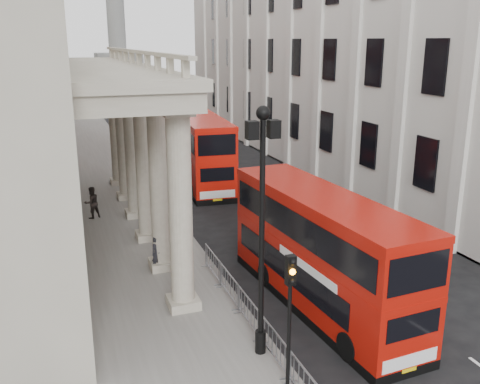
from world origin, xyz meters
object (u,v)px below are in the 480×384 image
at_px(traffic_light, 290,298).
at_px(lamp_post_north, 124,105).
at_px(lamp_post_mid, 161,136).
at_px(pedestrian_c, 153,216).
at_px(pedestrian_a, 157,254).
at_px(bus_far, 200,148).
at_px(lamp_post_south, 262,218).
at_px(bus_near, 321,249).
at_px(monument_column, 115,7).
at_px(pedestrian_b, 92,203).

bearing_deg(traffic_light, lamp_post_north, 90.17).
height_order(lamp_post_mid, pedestrian_c, lamp_post_mid).
relative_size(lamp_post_mid, pedestrian_a, 5.06).
bearing_deg(pedestrian_c, bus_far, 53.49).
xyz_separation_m(lamp_post_south, pedestrian_a, (-1.99, 7.78, -3.97)).
bearing_deg(lamp_post_north, traffic_light, -89.83).
xyz_separation_m(traffic_light, pedestrian_c, (-1.34, 14.80, -2.03)).
relative_size(traffic_light, bus_near, 0.40).
bearing_deg(bus_far, lamp_post_south, -95.85).
relative_size(monument_column, bus_near, 4.98).
xyz_separation_m(traffic_light, pedestrian_a, (-2.09, 9.80, -2.16)).
distance_m(lamp_post_mid, bus_far, 8.16).
relative_size(bus_near, pedestrian_b, 5.70).
distance_m(monument_column, bus_far, 66.74).
bearing_deg(bus_far, bus_near, -87.19).
xyz_separation_m(lamp_post_mid, bus_near, (3.54, -13.47, -2.49)).
xyz_separation_m(lamp_post_north, pedestrian_c, (-1.24, -19.22, -3.83)).
bearing_deg(bus_far, traffic_light, -94.79).
bearing_deg(traffic_light, bus_far, 80.69).
height_order(monument_column, pedestrian_b, monument_column).
xyz_separation_m(monument_column, bus_far, (-2.45, -65.35, -13.35)).
bearing_deg(pedestrian_a, pedestrian_c, 57.77).
height_order(bus_far, pedestrian_a, bus_far).
xyz_separation_m(monument_column, pedestrian_a, (-8.59, -80.22, -15.04)).
bearing_deg(lamp_post_north, bus_near, -83.14).
bearing_deg(pedestrian_b, lamp_post_south, 81.44).
bearing_deg(lamp_post_north, lamp_post_south, -90.00).
xyz_separation_m(pedestrian_b, pedestrian_c, (2.95, -3.73, 0.00)).
bearing_deg(bus_near, lamp_post_north, 92.73).
xyz_separation_m(pedestrian_a, pedestrian_b, (-2.19, 8.74, 0.13)).
xyz_separation_m(lamp_post_mid, bus_far, (4.15, 6.65, -2.28)).
height_order(monument_column, pedestrian_c, monument_column).
bearing_deg(monument_column, pedestrian_b, -98.58).
bearing_deg(lamp_post_south, bus_near, 35.51).
bearing_deg(lamp_post_mid, traffic_light, -89.68).
relative_size(bus_far, pedestrian_c, 6.19).
bearing_deg(lamp_post_mid, lamp_post_south, -90.00).
bearing_deg(pedestrian_a, bus_near, -67.18).
relative_size(lamp_post_north, bus_near, 0.77).
height_order(lamp_post_south, pedestrian_b, lamp_post_south).
distance_m(lamp_post_mid, traffic_light, 18.11).
height_order(lamp_post_south, bus_far, lamp_post_south).
bearing_deg(pedestrian_c, lamp_post_mid, 61.09).
xyz_separation_m(traffic_light, bus_far, (4.05, 24.67, -0.48)).
bearing_deg(traffic_light, lamp_post_south, 92.84).
relative_size(lamp_post_south, pedestrian_a, 5.06).
bearing_deg(bus_far, pedestrian_a, -107.89).
bearing_deg(pedestrian_b, lamp_post_mid, 150.19).
height_order(monument_column, lamp_post_south, monument_column).
relative_size(lamp_post_mid, pedestrian_c, 4.35).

